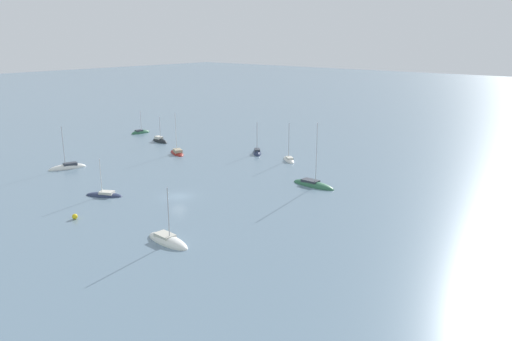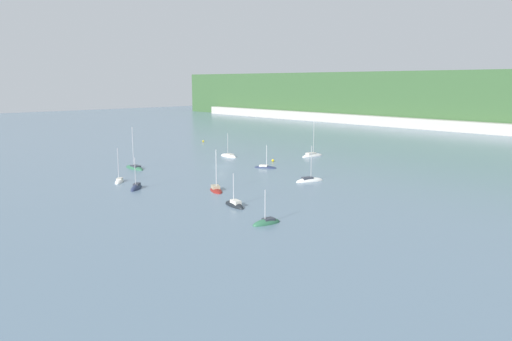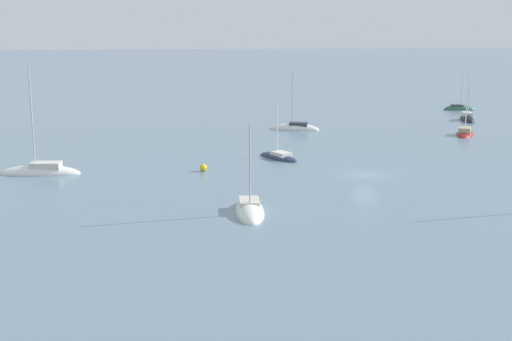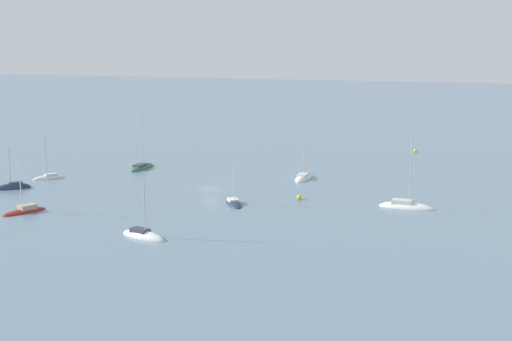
% 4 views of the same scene
% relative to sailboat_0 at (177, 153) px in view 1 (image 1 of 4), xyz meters
% --- Properties ---
extents(ground_plane, '(600.00, 600.00, 0.00)m').
position_rel_sailboat_0_xyz_m(ground_plane, '(-23.75, 20.50, -0.14)').
color(ground_plane, slate).
extents(sailboat_0, '(7.24, 5.09, 9.71)m').
position_rel_sailboat_0_xyz_m(sailboat_0, '(0.00, 0.00, 0.00)').
color(sailboat_0, maroon).
rests_on(sailboat_0, ground_plane).
extents(sailboat_1, '(8.62, 2.75, 12.23)m').
position_rel_sailboat_0_xyz_m(sailboat_1, '(-37.47, 0.91, -0.06)').
color(sailboat_1, '#2D6647').
rests_on(sailboat_1, ground_plane).
extents(sailboat_2, '(5.68, 4.98, 8.88)m').
position_rel_sailboat_0_xyz_m(sailboat_2, '(-23.22, -11.05, -0.05)').
color(sailboat_2, white).
rests_on(sailboat_2, ground_plane).
extents(sailboat_3, '(5.47, 5.61, 8.07)m').
position_rel_sailboat_0_xyz_m(sailboat_3, '(-13.67, -11.85, -0.06)').
color(sailboat_3, '#232D4C').
rests_on(sailboat_3, ground_plane).
extents(sailboat_5, '(6.60, 3.00, 7.27)m').
position_rel_sailboat_0_xyz_m(sailboat_5, '(13.23, -5.84, -0.04)').
color(sailboat_5, black).
rests_on(sailboat_5, ground_plane).
extents(sailboat_6, '(6.59, 5.07, 6.95)m').
position_rel_sailboat_0_xyz_m(sailboat_6, '(-14.05, 28.25, -0.06)').
color(sailboat_6, '#232D4C').
rests_on(sailboat_6, ground_plane).
extents(sailboat_7, '(2.71, 5.66, 6.78)m').
position_rel_sailboat_0_xyz_m(sailboat_7, '(26.13, -9.67, -0.08)').
color(sailboat_7, '#2D6647').
rests_on(sailboat_7, ground_plane).
extents(sailboat_8, '(7.62, 2.75, 8.45)m').
position_rel_sailboat_0_xyz_m(sailboat_8, '(-37.08, 34.00, -0.08)').
color(sailboat_8, white).
rests_on(sailboat_8, ground_plane).
extents(sailboat_9, '(4.21, 7.53, 9.55)m').
position_rel_sailboat_0_xyz_m(sailboat_9, '(6.93, 22.89, -0.06)').
color(sailboat_9, white).
rests_on(sailboat_9, ground_plane).
extents(mooring_buoy_0, '(0.79, 0.79, 0.79)m').
position_rel_sailboat_0_xyz_m(mooring_buoy_0, '(-20.21, 37.25, 0.25)').
color(mooring_buoy_0, yellow).
rests_on(mooring_buoy_0, ground_plane).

